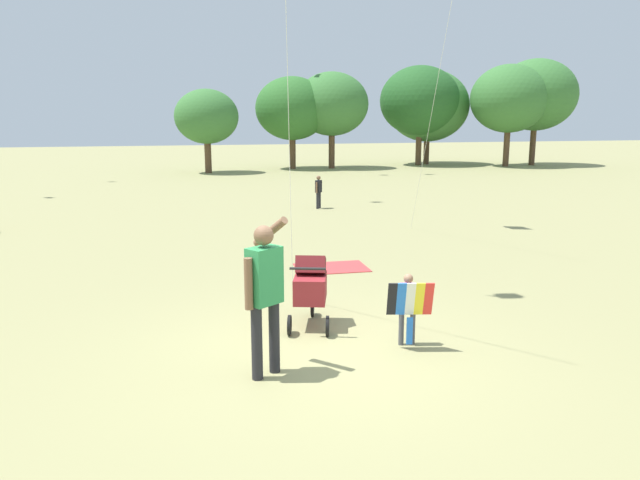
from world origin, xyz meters
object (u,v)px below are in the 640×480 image
Objects in this scene: stroller at (310,284)px; picnic_blanket at (332,268)px; person_adult_flyer at (264,287)px; person_sitting_far at (319,189)px; child_with_butterfly_kite at (408,303)px.

stroller is 0.80× the size of picnic_blanket.
person_adult_flyer reaches higher than person_sitting_far.
person_sitting_far reaches higher than stroller.
stroller is at bearing -105.32° from person_sitting_far.
person_adult_flyer is 1.32× the size of picnic_blanket.
child_with_butterfly_kite is 4.24m from picnic_blanket.
stroller reaches higher than picnic_blanket.
child_with_butterfly_kite is 0.89× the size of person_sitting_far.
child_with_butterfly_kite is at bearing -99.26° from person_sitting_far.
person_sitting_far is at bearing 77.12° from picnic_blanket.
person_adult_flyer reaches higher than stroller.
person_sitting_far reaches higher than picnic_blanket.
stroller is at bearing 133.55° from child_with_butterfly_kite.
person_sitting_far is (3.88, 12.34, -0.42)m from person_adult_flyer.
person_sitting_far reaches higher than child_with_butterfly_kite.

